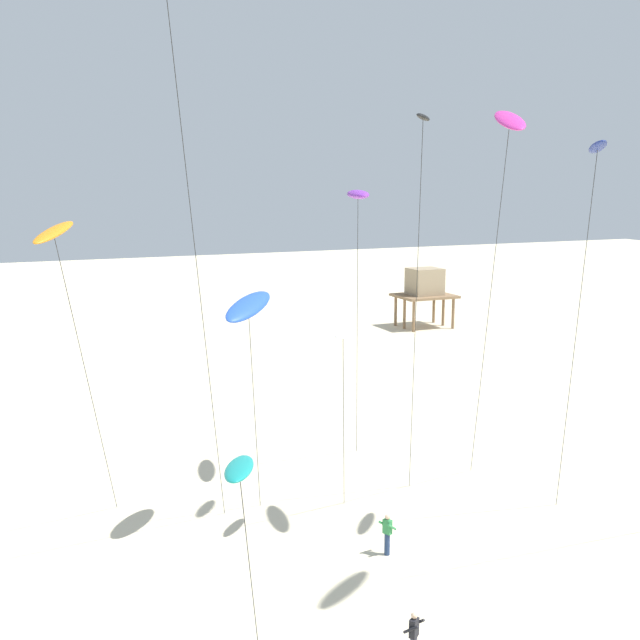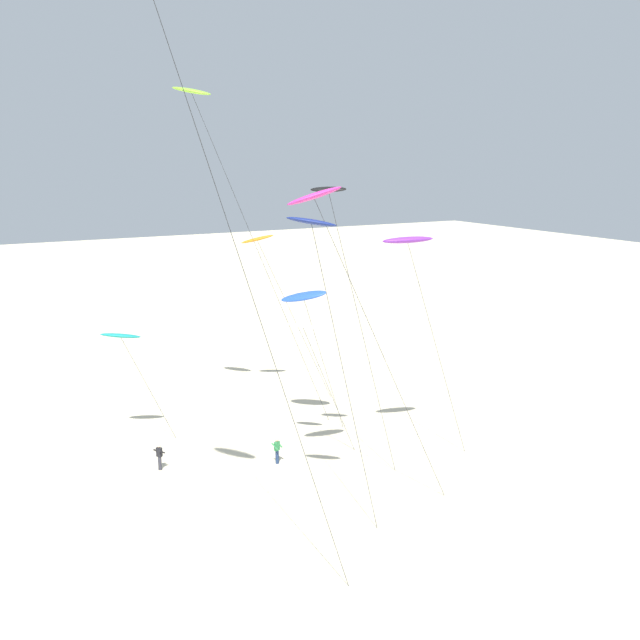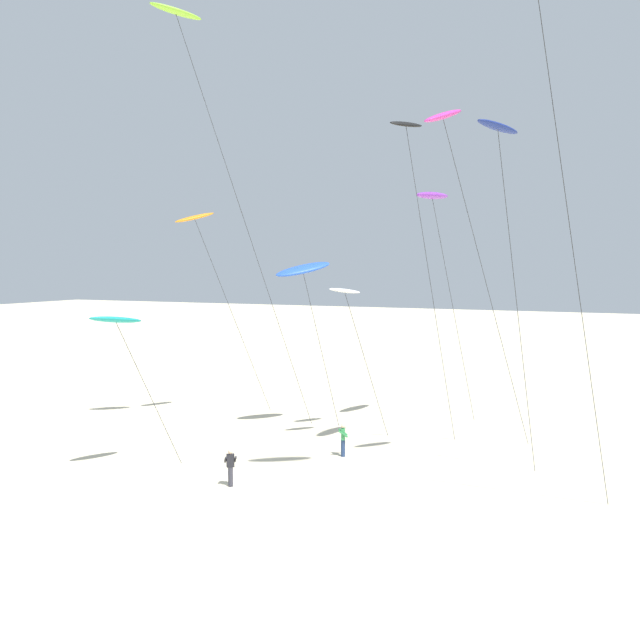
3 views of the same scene
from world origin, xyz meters
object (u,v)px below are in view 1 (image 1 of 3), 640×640
(kite_flyer_middle, at_px, (414,636))
(kite_flyer_nearest, at_px, (387,533))
(kite_white, at_px, (343,338))
(kite_blue, at_px, (248,307))
(kite_purple, at_px, (358,196))
(stilt_house, at_px, (425,286))
(kite_teal, at_px, (239,470))
(kite_orange, at_px, (54,236))
(kite_black, at_px, (423,127))
(kite_navy, at_px, (597,152))
(kite_magenta, at_px, (509,123))

(kite_flyer_middle, bearing_deg, kite_flyer_nearest, 68.50)
(kite_white, bearing_deg, kite_blue, 152.54)
(kite_purple, bearing_deg, stilt_house, 54.99)
(kite_purple, bearing_deg, kite_blue, -150.71)
(stilt_house, bearing_deg, kite_flyer_nearest, -122.10)
(kite_purple, height_order, kite_flyer_middle, kite_purple)
(kite_teal, height_order, kite_orange, kite_orange)
(kite_teal, distance_m, kite_black, 17.24)
(kite_navy, height_order, kite_flyer_nearest, kite_navy)
(kite_black, height_order, kite_flyer_middle, kite_black)
(kite_purple, bearing_deg, kite_navy, -59.80)
(kite_purple, height_order, stilt_house, kite_purple)
(kite_flyer_nearest, bearing_deg, kite_black, 42.06)
(kite_magenta, height_order, kite_orange, kite_magenta)
(kite_white, relative_size, stilt_house, 1.48)
(kite_flyer_middle, bearing_deg, kite_white, 78.86)
(kite_white, relative_size, kite_flyer_nearest, 5.18)
(kite_teal, bearing_deg, kite_white, 52.62)
(kite_white, bearing_deg, kite_orange, 171.54)
(kite_teal, bearing_deg, kite_magenta, 29.07)
(kite_magenta, bearing_deg, kite_blue, 156.31)
(kite_blue, height_order, kite_flyer_nearest, kite_blue)
(kite_blue, height_order, kite_navy, kite_navy)
(kite_magenta, height_order, kite_teal, kite_magenta)
(kite_navy, bearing_deg, kite_purple, 120.20)
(kite_flyer_nearest, bearing_deg, kite_flyer_middle, -111.50)
(kite_orange, bearing_deg, kite_teal, -74.28)
(kite_magenta, distance_m, kite_purple, 8.68)
(kite_teal, bearing_deg, kite_black, 41.74)
(kite_purple, relative_size, kite_flyer_nearest, 8.45)
(kite_black, bearing_deg, kite_navy, -36.33)
(kite_orange, bearing_deg, stilt_house, 45.19)
(kite_teal, distance_m, stilt_house, 60.27)
(kite_magenta, distance_m, kite_blue, 12.35)
(kite_magenta, distance_m, kite_navy, 3.48)
(kite_orange, height_order, kite_purple, kite_purple)
(kite_navy, bearing_deg, kite_teal, -160.47)
(kite_magenta, relative_size, kite_flyer_middle, 10.41)
(kite_white, height_order, stilt_house, kite_white)
(kite_purple, bearing_deg, kite_flyer_middle, -109.15)
(kite_navy, height_order, stilt_house, kite_navy)
(kite_blue, distance_m, kite_navy, 14.66)
(kite_black, xyz_separation_m, kite_navy, (5.33, -3.92, -1.04))
(kite_teal, relative_size, stilt_house, 1.30)
(kite_flyer_middle, bearing_deg, kite_magenta, 41.29)
(kite_black, relative_size, kite_flyer_middle, 10.28)
(kite_flyer_middle, bearing_deg, kite_teal, -173.31)
(kite_flyer_middle, bearing_deg, stilt_house, 59.24)
(kite_black, distance_m, kite_flyer_middle, 18.81)
(kite_navy, relative_size, kite_flyer_nearest, 9.63)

